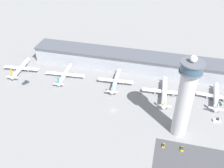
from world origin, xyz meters
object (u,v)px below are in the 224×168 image
at_px(airplane_gate_alpha, 21,68).
at_px(service_truck_fuel, 26,83).
at_px(car_white_wagon, 164,145).
at_px(car_silver_sedan, 182,149).
at_px(airplane_gate_bravo, 65,74).
at_px(airplane_gate_delta, 164,92).
at_px(service_truck_catering, 218,103).
at_px(control_tower, 185,98).
at_px(airplane_gate_echo, 216,96).
at_px(service_truck_baggage, 217,120).
at_px(airplane_gate_charlie, 116,81).

distance_m(airplane_gate_alpha, service_truck_fuel, 23.76).
height_order(car_white_wagon, car_silver_sedan, car_silver_sedan).
relative_size(airplane_gate_alpha, service_truck_fuel, 5.55).
relative_size(airplane_gate_bravo, service_truck_fuel, 6.04).
relative_size(airplane_gate_bravo, airplane_gate_delta, 0.95).
distance_m(service_truck_catering, service_truck_fuel, 181.94).
bearing_deg(airplane_gate_alpha, control_tower, -16.23).
xyz_separation_m(control_tower, service_truck_catering, (33.62, 42.46, -32.96)).
bearing_deg(service_truck_fuel, airplane_gate_delta, 5.83).
relative_size(airplane_gate_delta, car_white_wagon, 10.07).
bearing_deg(control_tower, car_white_wagon, -119.59).
xyz_separation_m(airplane_gate_bravo, service_truck_fuel, (-33.56, -19.16, -2.86)).
distance_m(service_truck_catering, car_silver_sedan, 66.46).
xyz_separation_m(airplane_gate_bravo, car_silver_sedan, (117.87, -65.51, -3.26)).
relative_size(airplane_gate_alpha, airplane_gate_bravo, 0.92).
relative_size(airplane_gate_alpha, airplane_gate_echo, 1.00).
bearing_deg(airplane_gate_alpha, airplane_gate_bravo, 1.46).
relative_size(control_tower, airplane_gate_alpha, 1.78).
distance_m(service_truck_baggage, car_white_wagon, 54.20).
height_order(airplane_gate_alpha, airplane_gate_charlie, airplane_gate_alpha).
height_order(control_tower, airplane_gate_echo, control_tower).
bearing_deg(airplane_gate_bravo, car_silver_sedan, -29.06).
height_order(airplane_gate_echo, service_truck_fuel, airplane_gate_echo).
distance_m(control_tower, service_truck_fuel, 154.31).
relative_size(airplane_gate_bravo, car_silver_sedan, 8.75).
bearing_deg(service_truck_catering, airplane_gate_alpha, 178.55).
height_order(airplane_gate_alpha, airplane_gate_delta, airplane_gate_delta).
height_order(airplane_gate_echo, car_white_wagon, airplane_gate_echo).
bearing_deg(airplane_gate_charlie, control_tower, -38.84).
xyz_separation_m(airplane_gate_alpha, service_truck_fuel, (15.15, -17.92, -3.74)).
bearing_deg(service_truck_fuel, control_tower, -11.29).
bearing_deg(airplane_gate_delta, service_truck_fuel, -174.17).
bearing_deg(service_truck_baggage, airplane_gate_echo, 88.02).
relative_size(airplane_gate_delta, car_silver_sedan, 9.24).
xyz_separation_m(control_tower, car_white_wagon, (-9.59, -16.88, -33.28)).
bearing_deg(service_truck_catering, service_truck_baggage, -98.14).
distance_m(airplane_gate_alpha, service_truck_baggage, 195.39).
bearing_deg(airplane_gate_alpha, airplane_gate_charlie, 1.14).
xyz_separation_m(control_tower, airplane_gate_echo, (31.34, 47.68, -29.57)).
bearing_deg(car_white_wagon, airplane_gate_charlie, 128.01).
xyz_separation_m(airplane_gate_bravo, airplane_gate_delta, (100.16, -5.51, 0.70)).
bearing_deg(airplane_gate_delta, control_tower, -71.87).
height_order(airplane_gate_alpha, airplane_gate_bravo, airplane_gate_alpha).
relative_size(airplane_gate_echo, car_white_wagon, 8.79).
distance_m(control_tower, car_silver_sedan, 37.41).
bearing_deg(airplane_gate_bravo, service_truck_fuel, -150.28).
xyz_separation_m(airplane_gate_charlie, service_truck_fuel, (-86.42, -19.93, -3.43)).
bearing_deg(service_truck_fuel, service_truck_catering, 4.08).
distance_m(car_white_wagon, car_silver_sedan, 13.16).
height_order(airplane_gate_charlie, service_truck_catering, airplane_gate_charlie).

